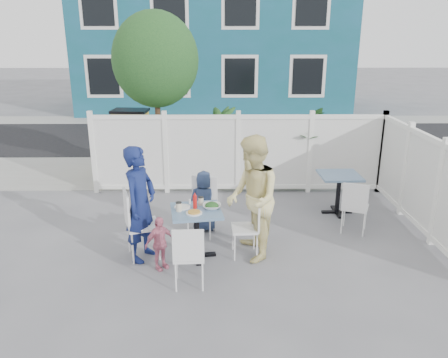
{
  "coord_description": "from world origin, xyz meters",
  "views": [
    {
      "loc": [
        -0.26,
        -6.09,
        3.06
      ],
      "look_at": [
        -0.2,
        0.02,
        1.06
      ],
      "focal_mm": 35.0,
      "sensor_mm": 36.0,
      "label": 1
    }
  ],
  "objects_px": {
    "main_table": "(196,221)",
    "boy": "(204,201)",
    "spare_table": "(339,183)",
    "chair_back": "(203,201)",
    "woman": "(252,199)",
    "chair_near": "(189,253)",
    "chair_left": "(136,219)",
    "utility_cabinet": "(132,142)",
    "toddler": "(160,243)",
    "man": "(140,204)",
    "chair_right": "(250,223)"
  },
  "relations": [
    {
      "from": "toddler",
      "to": "main_table",
      "type": "bearing_deg",
      "value": -6.57
    },
    {
      "from": "spare_table",
      "to": "chair_near",
      "type": "xyz_separation_m",
      "value": [
        -2.51,
        -2.46,
        -0.07
      ]
    },
    {
      "from": "spare_table",
      "to": "chair_left",
      "type": "distance_m",
      "value": 3.69
    },
    {
      "from": "chair_left",
      "to": "toddler",
      "type": "distance_m",
      "value": 0.54
    },
    {
      "from": "chair_near",
      "to": "boy",
      "type": "height_order",
      "value": "boy"
    },
    {
      "from": "chair_right",
      "to": "man",
      "type": "bearing_deg",
      "value": 89.89
    },
    {
      "from": "chair_left",
      "to": "chair_right",
      "type": "relative_size",
      "value": 1.17
    },
    {
      "from": "chair_back",
      "to": "woman",
      "type": "height_order",
      "value": "woman"
    },
    {
      "from": "utility_cabinet",
      "to": "main_table",
      "type": "xyz_separation_m",
      "value": [
        1.75,
        -4.38,
        -0.13
      ]
    },
    {
      "from": "woman",
      "to": "man",
      "type": "bearing_deg",
      "value": -97.26
    },
    {
      "from": "chair_right",
      "to": "spare_table",
      "type": "bearing_deg",
      "value": -49.66
    },
    {
      "from": "utility_cabinet",
      "to": "woman",
      "type": "xyz_separation_m",
      "value": [
        2.53,
        -4.38,
        0.2
      ]
    },
    {
      "from": "chair_back",
      "to": "woman",
      "type": "distance_m",
      "value": 1.15
    },
    {
      "from": "boy",
      "to": "man",
      "type": "bearing_deg",
      "value": 41.18
    },
    {
      "from": "main_table",
      "to": "chair_near",
      "type": "distance_m",
      "value": 0.83
    },
    {
      "from": "chair_right",
      "to": "chair_near",
      "type": "distance_m",
      "value": 1.21
    },
    {
      "from": "toddler",
      "to": "chair_near",
      "type": "bearing_deg",
      "value": -89.43
    },
    {
      "from": "main_table",
      "to": "toddler",
      "type": "relative_size",
      "value": 1.04
    },
    {
      "from": "man",
      "to": "woman",
      "type": "distance_m",
      "value": 1.57
    },
    {
      "from": "utility_cabinet",
      "to": "chair_left",
      "type": "relative_size",
      "value": 1.37
    },
    {
      "from": "main_table",
      "to": "chair_near",
      "type": "relative_size",
      "value": 0.93
    },
    {
      "from": "chair_left",
      "to": "chair_right",
      "type": "height_order",
      "value": "chair_left"
    },
    {
      "from": "utility_cabinet",
      "to": "spare_table",
      "type": "height_order",
      "value": "utility_cabinet"
    },
    {
      "from": "chair_back",
      "to": "man",
      "type": "bearing_deg",
      "value": 58.41
    },
    {
      "from": "spare_table",
      "to": "man",
      "type": "xyz_separation_m",
      "value": [
        -3.24,
        -1.65,
        0.26
      ]
    },
    {
      "from": "main_table",
      "to": "chair_near",
      "type": "height_order",
      "value": "chair_near"
    },
    {
      "from": "chair_left",
      "to": "main_table",
      "type": "bearing_deg",
      "value": 71.05
    },
    {
      "from": "chair_right",
      "to": "woman",
      "type": "relative_size",
      "value": 0.48
    },
    {
      "from": "spare_table",
      "to": "toddler",
      "type": "height_order",
      "value": "toddler"
    },
    {
      "from": "chair_left",
      "to": "man",
      "type": "relative_size",
      "value": 0.61
    },
    {
      "from": "man",
      "to": "toddler",
      "type": "height_order",
      "value": "man"
    },
    {
      "from": "toddler",
      "to": "boy",
      "type": "bearing_deg",
      "value": 25.33
    },
    {
      "from": "chair_near",
      "to": "man",
      "type": "relative_size",
      "value": 0.51
    },
    {
      "from": "chair_right",
      "to": "boy",
      "type": "distance_m",
      "value": 1.12
    },
    {
      "from": "chair_near",
      "to": "boy",
      "type": "relative_size",
      "value": 0.85
    },
    {
      "from": "chair_back",
      "to": "chair_near",
      "type": "bearing_deg",
      "value": 99.4
    },
    {
      "from": "spare_table",
      "to": "chair_back",
      "type": "height_order",
      "value": "chair_back"
    },
    {
      "from": "main_table",
      "to": "woman",
      "type": "xyz_separation_m",
      "value": [
        0.79,
        0.01,
        0.33
      ]
    },
    {
      "from": "main_table",
      "to": "boy",
      "type": "bearing_deg",
      "value": 85.37
    },
    {
      "from": "chair_back",
      "to": "man",
      "type": "height_order",
      "value": "man"
    },
    {
      "from": "spare_table",
      "to": "chair_near",
      "type": "relative_size",
      "value": 0.86
    },
    {
      "from": "boy",
      "to": "toddler",
      "type": "height_order",
      "value": "boy"
    },
    {
      "from": "main_table",
      "to": "man",
      "type": "xyz_separation_m",
      "value": [
        -0.78,
        -0.01,
        0.26
      ]
    },
    {
      "from": "chair_back",
      "to": "woman",
      "type": "bearing_deg",
      "value": 144.77
    },
    {
      "from": "chair_back",
      "to": "man",
      "type": "distance_m",
      "value": 1.22
    },
    {
      "from": "spare_table",
      "to": "chair_back",
      "type": "relative_size",
      "value": 0.79
    },
    {
      "from": "woman",
      "to": "boy",
      "type": "bearing_deg",
      "value": -150.57
    },
    {
      "from": "utility_cabinet",
      "to": "chair_left",
      "type": "xyz_separation_m",
      "value": [
        0.89,
        -4.38,
        -0.11
      ]
    },
    {
      "from": "main_table",
      "to": "chair_right",
      "type": "xyz_separation_m",
      "value": [
        0.77,
        0.06,
        -0.07
      ]
    },
    {
      "from": "boy",
      "to": "toddler",
      "type": "relative_size",
      "value": 1.32
    }
  ]
}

